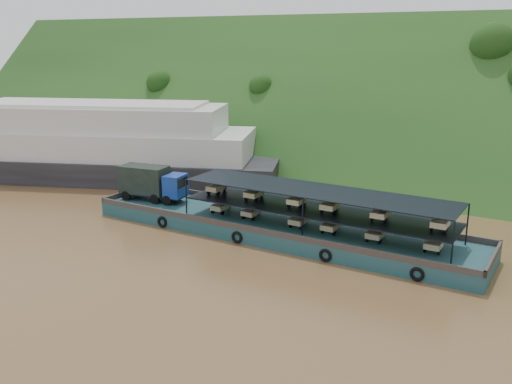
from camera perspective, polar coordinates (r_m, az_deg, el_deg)
The scene contains 4 objects.
ground at distance 48.67m, azimuth 0.22°, elevation -4.75°, with size 160.00×160.00×0.00m, color brown.
hillside at distance 80.65m, azimuth 13.34°, elevation 2.89°, with size 140.00×28.00×28.00m, color #163914.
cargo_barge at distance 49.77m, azimuth 1.10°, elevation -2.92°, with size 35.00×7.18×4.55m.
passenger_ferry at distance 72.33m, azimuth -15.89°, elevation 4.55°, with size 46.12×27.54×9.15m.
Camera 1 is at (23.22, -39.43, 16.59)m, focal length 40.00 mm.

